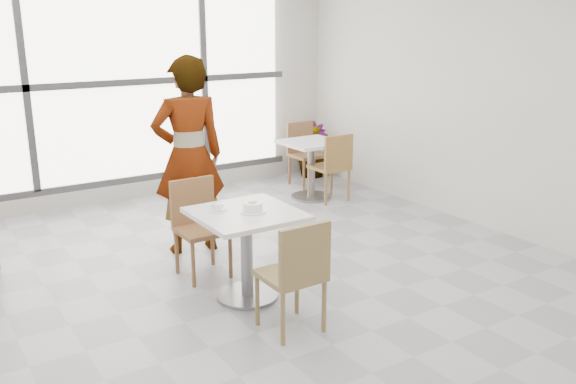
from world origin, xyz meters
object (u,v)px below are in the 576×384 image
coffee_cup (216,208)px  bg_chair_right_far (304,149)px  bg_table_right (311,161)px  main_table (246,238)px  person (189,156)px  plant_right (312,150)px  oatmeal_bowl (253,207)px  chair_near (297,270)px  chair_far (198,221)px  bg_chair_right_near (333,163)px

coffee_cup → bg_chair_right_far: bg_chair_right_far is taller
bg_table_right → bg_chair_right_far: bearing=63.2°
main_table → person: person is taller
main_table → plant_right: bearing=47.4°
coffee_cup → person: 1.18m
coffee_cup → bg_table_right: coffee_cup is taller
oatmeal_bowl → plant_right: (2.78, 3.11, -0.39)m
main_table → person: bearing=86.6°
chair_near → coffee_cup: (-0.21, 0.85, 0.28)m
coffee_cup → bg_chair_right_far: bearing=44.6°
chair_far → oatmeal_bowl: bearing=-78.5°
oatmeal_bowl → bg_chair_right_near: size_ratio=0.24×
main_table → person: size_ratio=0.41×
person → bg_chair_right_near: 2.34m
main_table → person: 1.34m
chair_far → coffee_cup: chair_far is taller
main_table → coffee_cup: (-0.20, 0.13, 0.26)m
bg_chair_right_near → chair_far: bearing=25.8°
chair_near → person: person is taller
oatmeal_bowl → person: size_ratio=0.11×
oatmeal_bowl → person: bearing=88.5°
main_table → bg_chair_right_near: (2.29, 1.86, -0.02)m
main_table → bg_table_right: size_ratio=1.07×
coffee_cup → person: size_ratio=0.08×
chair_near → bg_chair_right_far: (2.46, 3.48, 0.00)m
bg_chair_right_far → plant_right: bg_chair_right_far is taller
chair_near → chair_far: 1.42m
main_table → plant_right: size_ratio=0.99×
person → bg_chair_right_near: (2.22, 0.59, -0.46)m
person → plant_right: (2.75, 1.80, -0.56)m
chair_far → coffee_cup: (-0.09, -0.56, 0.28)m
chair_far → oatmeal_bowl: (0.15, -0.73, 0.29)m
bg_table_right → bg_chair_right_near: (0.14, -0.28, 0.01)m
bg_chair_right_far → chair_far: bearing=-141.3°
bg_table_right → plant_right: 1.15m
oatmeal_bowl → plant_right: bearing=48.2°
chair_near → main_table: bearing=-89.4°
coffee_cup → bg_chair_right_near: 3.04m
plant_right → main_table: bearing=-132.6°
bg_table_right → bg_chair_right_near: 0.31m
bg_table_right → bg_chair_right_far: bg_chair_right_far is taller
chair_near → oatmeal_bowl: (0.03, 0.68, 0.29)m
chair_near → chair_far: same height
coffee_cup → bg_chair_right_near: bg_chair_right_near is taller
coffee_cup → bg_chair_right_near: size_ratio=0.18×
chair_near → bg_chair_right_far: same height
coffee_cup → bg_table_right: (2.35, 2.00, -0.29)m
chair_near → chair_far: (-0.12, 1.42, 0.00)m
person → bg_chair_right_far: person is taller
person → bg_table_right: (2.07, 0.87, -0.48)m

